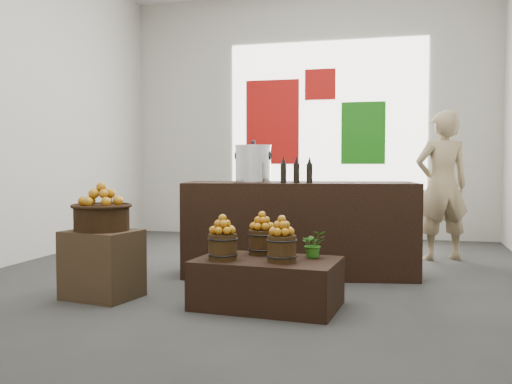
% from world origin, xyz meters
% --- Properties ---
extents(ground, '(7.00, 7.00, 0.00)m').
position_xyz_m(ground, '(0.00, 0.00, 0.00)').
color(ground, '#333331').
rests_on(ground, ground).
extents(back_wall, '(6.00, 0.04, 4.00)m').
position_xyz_m(back_wall, '(0.00, 3.50, 2.00)').
color(back_wall, '#BBB8AC').
rests_on(back_wall, ground).
extents(back_opening, '(3.20, 0.02, 2.40)m').
position_xyz_m(back_opening, '(0.30, 3.48, 2.00)').
color(back_opening, white).
rests_on(back_opening, back_wall).
extents(deco_red_left, '(0.90, 0.04, 1.40)m').
position_xyz_m(deco_red_left, '(-0.60, 3.47, 1.90)').
color(deco_red_left, '#B1100D').
rests_on(deco_red_left, back_wall).
extents(deco_green_right, '(0.70, 0.04, 1.00)m').
position_xyz_m(deco_green_right, '(0.90, 3.47, 1.70)').
color(deco_green_right, '#176D10').
rests_on(deco_green_right, back_wall).
extents(deco_red_upper, '(0.50, 0.04, 0.50)m').
position_xyz_m(deco_red_upper, '(0.20, 3.47, 2.50)').
color(deco_red_upper, '#B1100D').
rests_on(deco_red_upper, back_wall).
extents(crate, '(0.70, 0.61, 0.61)m').
position_xyz_m(crate, '(-1.10, -1.27, 0.31)').
color(crate, '#4A3422').
rests_on(crate, ground).
extents(wicker_basket, '(0.49, 0.49, 0.22)m').
position_xyz_m(wicker_basket, '(-1.10, -1.27, 0.73)').
color(wicker_basket, black).
rests_on(wicker_basket, crate).
extents(apples_in_basket, '(0.38, 0.38, 0.21)m').
position_xyz_m(apples_in_basket, '(-1.10, -1.27, 0.94)').
color(apples_in_basket, '#8C1E04').
rests_on(apples_in_basket, wicker_basket).
extents(display_table, '(1.24, 0.83, 0.41)m').
position_xyz_m(display_table, '(0.42, -1.22, 0.21)').
color(display_table, black).
rests_on(display_table, ground).
extents(apple_bucket_front_left, '(0.24, 0.24, 0.22)m').
position_xyz_m(apple_bucket_front_left, '(0.07, -1.36, 0.52)').
color(apple_bucket_front_left, '#38240F').
rests_on(apple_bucket_front_left, display_table).
extents(apples_in_bucket_front_left, '(0.18, 0.18, 0.16)m').
position_xyz_m(apples_in_bucket_front_left, '(0.07, -1.36, 0.71)').
color(apples_in_bucket_front_left, '#8C1E04').
rests_on(apples_in_bucket_front_left, apple_bucket_front_left).
extents(apple_bucket_front_right, '(0.24, 0.24, 0.22)m').
position_xyz_m(apple_bucket_front_right, '(0.57, -1.33, 0.52)').
color(apple_bucket_front_right, '#38240F').
rests_on(apple_bucket_front_right, display_table).
extents(apples_in_bucket_front_right, '(0.18, 0.18, 0.16)m').
position_xyz_m(apples_in_bucket_front_right, '(0.57, -1.33, 0.71)').
color(apples_in_bucket_front_right, '#8C1E04').
rests_on(apples_in_bucket_front_right, apple_bucket_front_right).
extents(apple_bucket_rear, '(0.24, 0.24, 0.22)m').
position_xyz_m(apple_bucket_rear, '(0.32, -0.99, 0.52)').
color(apple_bucket_rear, '#38240F').
rests_on(apple_bucket_rear, display_table).
extents(apples_in_bucket_rear, '(0.18, 0.18, 0.16)m').
position_xyz_m(apples_in_bucket_rear, '(0.32, -0.99, 0.71)').
color(apples_in_bucket_rear, '#8C1E04').
rests_on(apples_in_bucket_rear, apple_bucket_rear).
extents(herb_garnish_right, '(0.27, 0.26, 0.24)m').
position_xyz_m(herb_garnish_right, '(0.79, -1.06, 0.53)').
color(herb_garnish_right, '#276916').
rests_on(herb_garnish_right, display_table).
extents(herb_garnish_left, '(0.16, 0.14, 0.25)m').
position_xyz_m(herb_garnish_left, '(-0.02, -1.01, 0.54)').
color(herb_garnish_left, '#276916').
rests_on(herb_garnish_left, display_table).
extents(counter, '(2.58, 1.21, 1.01)m').
position_xyz_m(counter, '(0.44, 0.23, 0.51)').
color(counter, black).
rests_on(counter, ground).
extents(stock_pot_left, '(0.38, 0.38, 0.38)m').
position_xyz_m(stock_pot_left, '(-0.06, 0.14, 1.20)').
color(stock_pot_left, silver).
rests_on(stock_pot_left, counter).
extents(oil_cruets, '(0.28, 0.11, 0.28)m').
position_xyz_m(oil_cruets, '(0.48, -0.02, 1.15)').
color(oil_cruets, black).
rests_on(oil_cruets, counter).
extents(shopper, '(0.80, 0.66, 1.88)m').
position_xyz_m(shopper, '(2.00, 1.61, 0.94)').
color(shopper, '#9D8660').
rests_on(shopper, ground).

